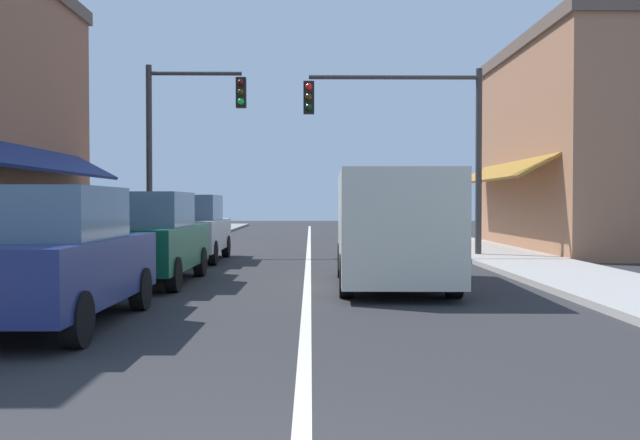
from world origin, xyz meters
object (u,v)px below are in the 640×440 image
object	(u,v)px
van_in_lane	(392,225)
parked_car_nearest_left	(50,257)
parked_car_third_left	(190,228)
traffic_signal_left_corner	(181,130)
traffic_signal_mast_arm	(416,128)
parked_car_second_left	(147,238)

from	to	relation	value
van_in_lane	parked_car_nearest_left	bearing A→B (deg)	-136.86
parked_car_third_left	traffic_signal_left_corner	world-z (taller)	traffic_signal_left_corner
traffic_signal_mast_arm	parked_car_third_left	bearing A→B (deg)	-172.32
traffic_signal_mast_arm	parked_car_nearest_left	bearing A→B (deg)	-119.74
parked_car_third_left	traffic_signal_left_corner	bearing A→B (deg)	105.97
parked_car_nearest_left	parked_car_second_left	world-z (taller)	same
parked_car_nearest_left	van_in_lane	xyz separation A→B (m)	(4.81, 4.25, 0.27)
parked_car_third_left	van_in_lane	size ratio (longest dim) A/B	0.78
van_in_lane	traffic_signal_left_corner	distance (m)	10.15
parked_car_nearest_left	parked_car_second_left	distance (m)	4.76
van_in_lane	traffic_signal_left_corner	size ratio (longest dim) A/B	0.92
parked_car_third_left	traffic_signal_left_corner	size ratio (longest dim) A/B	0.72
parked_car_nearest_left	van_in_lane	distance (m)	6.43
parked_car_nearest_left	traffic_signal_mast_arm	bearing A→B (deg)	60.93
traffic_signal_mast_arm	traffic_signal_left_corner	distance (m)	7.01
parked_car_nearest_left	traffic_signal_left_corner	bearing A→B (deg)	93.45
parked_car_second_left	parked_car_third_left	distance (m)	5.34
parked_car_nearest_left	traffic_signal_mast_arm	world-z (taller)	traffic_signal_mast_arm
traffic_signal_mast_arm	traffic_signal_left_corner	world-z (taller)	traffic_signal_left_corner
van_in_lane	traffic_signal_left_corner	world-z (taller)	traffic_signal_left_corner
van_in_lane	traffic_signal_left_corner	xyz separation A→B (m)	(-5.42, 8.18, 2.60)
parked_car_second_left	van_in_lane	world-z (taller)	van_in_lane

